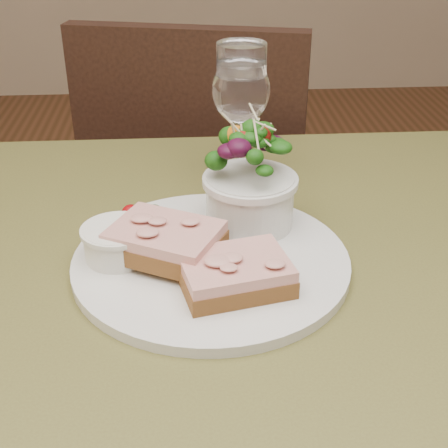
{
  "coord_description": "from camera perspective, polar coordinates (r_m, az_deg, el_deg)",
  "views": [
    {
      "loc": [
        -0.04,
        -0.55,
        1.13
      ],
      "look_at": [
        -0.01,
        0.01,
        0.81
      ],
      "focal_mm": 50.0,
      "sensor_mm": 36.0,
      "label": 1
    }
  ],
  "objects": [
    {
      "name": "cafe_table",
      "position": [
        0.73,
        0.53,
        -11.42
      ],
      "size": [
        0.8,
        0.8,
        0.75
      ],
      "color": "#4D4921",
      "rests_on": "ground"
    },
    {
      "name": "sandwich_front",
      "position": [
        0.62,
        1.0,
        -4.52
      ],
      "size": [
        0.12,
        0.1,
        0.03
      ],
      "rotation": [
        0.0,
        0.0,
        0.22
      ],
      "color": "#522E15",
      "rests_on": "dinner_plate"
    },
    {
      "name": "dinner_plate",
      "position": [
        0.68,
        -1.19,
        -3.4
      ],
      "size": [
        0.3,
        0.3,
        0.01
      ],
      "primitive_type": "cylinder",
      "color": "silver",
      "rests_on": "cafe_table"
    },
    {
      "name": "chair_far",
      "position": [
        1.49,
        -1.47,
        -4.46
      ],
      "size": [
        0.5,
        0.5,
        0.9
      ],
      "rotation": [
        0.0,
        0.0,
        2.91
      ],
      "color": "black",
      "rests_on": "ground"
    },
    {
      "name": "garnish",
      "position": [
        0.75,
        -7.74,
        1.0
      ],
      "size": [
        0.05,
        0.04,
        0.02
      ],
      "color": "#0A3409",
      "rests_on": "dinner_plate"
    },
    {
      "name": "ramekin",
      "position": [
        0.68,
        -9.72,
        -1.53
      ],
      "size": [
        0.07,
        0.07,
        0.04
      ],
      "color": "silver",
      "rests_on": "dinner_plate"
    },
    {
      "name": "salad_bowl",
      "position": [
        0.71,
        2.42,
        4.22
      ],
      "size": [
        0.1,
        0.1,
        0.13
      ],
      "color": "silver",
      "rests_on": "dinner_plate"
    },
    {
      "name": "sandwich_back",
      "position": [
        0.66,
        -5.39,
        -1.53
      ],
      "size": [
        0.14,
        0.12,
        0.03
      ],
      "rotation": [
        0.0,
        0.0,
        -0.47
      ],
      "color": "#522E15",
      "rests_on": "dinner_plate"
    },
    {
      "name": "wine_glass",
      "position": [
        0.83,
        1.57,
        11.78
      ],
      "size": [
        0.08,
        0.08,
        0.18
      ],
      "color": "white",
      "rests_on": "cafe_table"
    }
  ]
}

